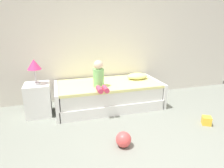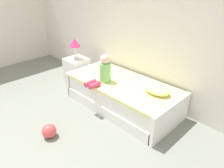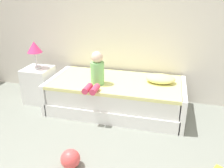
{
  "view_description": "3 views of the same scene",
  "coord_description": "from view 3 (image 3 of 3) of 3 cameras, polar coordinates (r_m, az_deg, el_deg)",
  "views": [
    {
      "loc": [
        -0.91,
        -1.55,
        1.62
      ],
      "look_at": [
        0.07,
        1.75,
        0.55
      ],
      "focal_mm": 30.71,
      "sensor_mm": 36.0,
      "label": 1
    },
    {
      "loc": [
        2.3,
        -0.45,
        2.13
      ],
      "look_at": [
        0.07,
        1.75,
        0.55
      ],
      "focal_mm": 33.22,
      "sensor_mm": 36.0,
      "label": 2
    },
    {
      "loc": [
        0.83,
        -1.23,
        1.85
      ],
      "look_at": [
        0.07,
        1.75,
        0.55
      ],
      "focal_mm": 37.0,
      "sensor_mm": 36.0,
      "label": 3
    }
  ],
  "objects": [
    {
      "name": "toy_ball",
      "position": [
        2.7,
        -10.24,
        -17.75
      ],
      "size": [
        0.22,
        0.22,
        0.22
      ],
      "primitive_type": "sphere",
      "color": "#E54C4C",
      "rests_on": "ground"
    },
    {
      "name": "table_lamp",
      "position": [
        3.96,
        -18.62,
        8.34
      ],
      "size": [
        0.24,
        0.24,
        0.45
      ],
      "color": "silver",
      "rests_on": "nightstand"
    },
    {
      "name": "wall_rear",
      "position": [
        3.94,
        2.21,
        17.04
      ],
      "size": [
        7.2,
        0.1,
        2.9
      ],
      "primitive_type": "cube",
      "color": "silver",
      "rests_on": "ground"
    },
    {
      "name": "bed",
      "position": [
        3.69,
        0.97,
        -2.88
      ],
      "size": [
        2.11,
        1.0,
        0.5
      ],
      "color": "white",
      "rests_on": "ground"
    },
    {
      "name": "pillow",
      "position": [
        3.58,
        11.87,
        1.3
      ],
      "size": [
        0.44,
        0.3,
        0.13
      ],
      "primitive_type": "ellipsoid",
      "color": "#F2E58C",
      "rests_on": "bed"
    },
    {
      "name": "child_figure",
      "position": [
        3.37,
        -3.88,
        2.96
      ],
      "size": [
        0.2,
        0.51,
        0.5
      ],
      "color": "#7FC672",
      "rests_on": "bed"
    },
    {
      "name": "nightstand",
      "position": [
        4.15,
        -17.53,
        -0.18
      ],
      "size": [
        0.44,
        0.44,
        0.6
      ],
      "primitive_type": "cube",
      "color": "white",
      "rests_on": "ground"
    }
  ]
}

